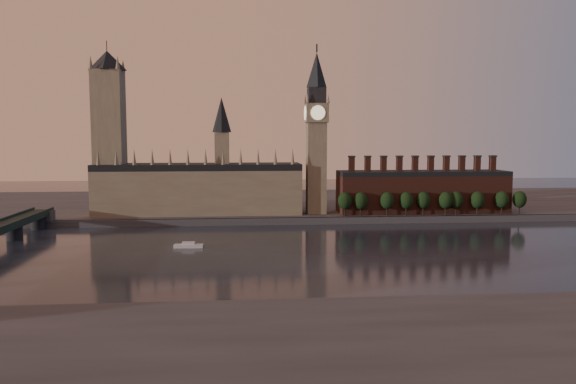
# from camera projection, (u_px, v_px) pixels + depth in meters

# --- Properties ---
(ground) EXTENTS (900.00, 900.00, 0.00)m
(ground) POSITION_uv_depth(u_px,v_px,m) (327.00, 255.00, 252.26)
(ground) COLOR black
(ground) RESTS_ON ground
(north_bank) EXTENTS (900.00, 182.00, 4.00)m
(north_bank) POSITION_uv_depth(u_px,v_px,m) (291.00, 204.00, 428.60)
(north_bank) COLOR #4A4A50
(north_bank) RESTS_ON ground
(palace_of_westminster) EXTENTS (130.00, 30.30, 74.00)m
(palace_of_westminster) POSITION_uv_depth(u_px,v_px,m) (200.00, 186.00, 358.62)
(palace_of_westminster) COLOR gray
(palace_of_westminster) RESTS_ON north_bank
(victoria_tower) EXTENTS (24.00, 24.00, 108.00)m
(victoria_tower) POSITION_uv_depth(u_px,v_px,m) (109.00, 127.00, 350.31)
(victoria_tower) COLOR gray
(victoria_tower) RESTS_ON north_bank
(big_ben) EXTENTS (15.00, 15.00, 107.00)m
(big_ben) POSITION_uv_depth(u_px,v_px,m) (316.00, 131.00, 356.61)
(big_ben) COLOR gray
(big_ben) RESTS_ON north_bank
(chimney_block) EXTENTS (110.00, 25.00, 37.00)m
(chimney_block) POSITION_uv_depth(u_px,v_px,m) (422.00, 191.00, 366.38)
(chimney_block) COLOR #542920
(chimney_block) RESTS_ON north_bank
(embankment_tree_0) EXTENTS (8.60, 8.60, 14.88)m
(embankment_tree_0) POSITION_uv_depth(u_px,v_px,m) (345.00, 201.00, 347.76)
(embankment_tree_0) COLOR black
(embankment_tree_0) RESTS_ON north_bank
(embankment_tree_1) EXTENTS (8.60, 8.60, 14.88)m
(embankment_tree_1) POSITION_uv_depth(u_px,v_px,m) (361.00, 201.00, 348.50)
(embankment_tree_1) COLOR black
(embankment_tree_1) RESTS_ON north_bank
(embankment_tree_2) EXTENTS (8.60, 8.60, 14.88)m
(embankment_tree_2) POSITION_uv_depth(u_px,v_px,m) (387.00, 201.00, 349.30)
(embankment_tree_2) COLOR black
(embankment_tree_2) RESTS_ON north_bank
(embankment_tree_3) EXTENTS (8.60, 8.60, 14.88)m
(embankment_tree_3) POSITION_uv_depth(u_px,v_px,m) (406.00, 200.00, 350.26)
(embankment_tree_3) COLOR black
(embankment_tree_3) RESTS_ON north_bank
(embankment_tree_4) EXTENTS (8.60, 8.60, 14.88)m
(embankment_tree_4) POSITION_uv_depth(u_px,v_px,m) (423.00, 200.00, 351.76)
(embankment_tree_4) COLOR black
(embankment_tree_4) RESTS_ON north_bank
(embankment_tree_5) EXTENTS (8.60, 8.60, 14.88)m
(embankment_tree_5) POSITION_uv_depth(u_px,v_px,m) (446.00, 200.00, 351.30)
(embankment_tree_5) COLOR black
(embankment_tree_5) RESTS_ON north_bank
(embankment_tree_6) EXTENTS (8.60, 8.60, 14.88)m
(embankment_tree_6) POSITION_uv_depth(u_px,v_px,m) (456.00, 200.00, 353.10)
(embankment_tree_6) COLOR black
(embankment_tree_6) RESTS_ON north_bank
(embankment_tree_7) EXTENTS (8.60, 8.60, 14.88)m
(embankment_tree_7) POSITION_uv_depth(u_px,v_px,m) (477.00, 200.00, 353.16)
(embankment_tree_7) COLOR black
(embankment_tree_7) RESTS_ON north_bank
(embankment_tree_8) EXTENTS (8.60, 8.60, 14.88)m
(embankment_tree_8) POSITION_uv_depth(u_px,v_px,m) (502.00, 200.00, 354.85)
(embankment_tree_8) COLOR black
(embankment_tree_8) RESTS_ON north_bank
(embankment_tree_9) EXTENTS (8.60, 8.60, 14.88)m
(embankment_tree_9) POSITION_uv_depth(u_px,v_px,m) (520.00, 199.00, 355.83)
(embankment_tree_9) COLOR black
(embankment_tree_9) RESTS_ON north_bank
(river_boat) EXTENTS (14.12, 4.70, 2.79)m
(river_boat) POSITION_uv_depth(u_px,v_px,m) (189.00, 245.00, 269.35)
(river_boat) COLOR silver
(river_boat) RESTS_ON ground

